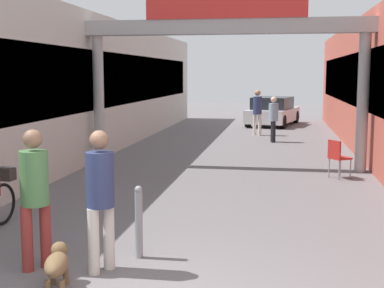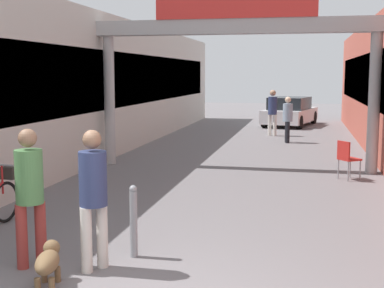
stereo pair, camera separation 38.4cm
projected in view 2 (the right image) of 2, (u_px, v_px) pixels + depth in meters
storefront_left at (82, 86)px, 16.61m from camera, size 3.00×26.00×4.05m
arcade_sign_gateway at (235, 44)px, 13.26m from camera, size 7.40×0.47×4.38m
pedestrian_with_dog at (30, 188)px, 6.57m from camera, size 0.48×0.48×1.74m
pedestrian_companion at (93, 191)px, 6.46m from camera, size 0.47×0.47×1.74m
pedestrian_carrying_crate at (288, 117)px, 18.66m from camera, size 0.39×0.40×1.61m
pedestrian_elderly_walking at (273, 109)px, 20.73m from camera, size 0.47×0.47×1.79m
dog_on_leash at (48, 261)px, 6.04m from camera, size 0.40×0.68×0.48m
bollard_post_metal at (134, 221)px, 6.99m from camera, size 0.10×0.10×0.96m
cafe_chair_red_nearer at (347, 156)px, 12.13m from camera, size 0.56×0.56×0.89m
parked_car_white at (290, 112)px, 24.94m from camera, size 2.60×4.29×1.33m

